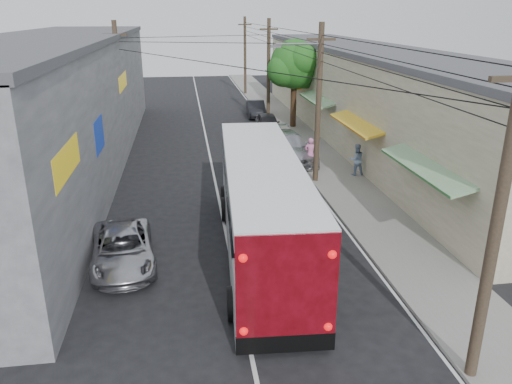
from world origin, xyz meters
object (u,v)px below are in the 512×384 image
parked_car_far (256,109)px  pedestrian_near (310,153)px  coach_bus (262,204)px  parked_car_mid (268,123)px  pedestrian_far (356,159)px  jeepney (123,248)px  parked_suv (287,147)px

parked_car_far → pedestrian_near: bearing=-84.1°
coach_bus → parked_car_mid: coach_bus is taller
pedestrian_far → jeepney: bearing=36.2°
parked_suv → parked_car_mid: bearing=81.9°
coach_bus → pedestrian_near: 10.35m
parked_car_far → pedestrian_far: pedestrian_far is taller
jeepney → pedestrian_near: (9.20, 9.88, 0.37)m
coach_bus → pedestrian_far: (6.39, 8.05, -0.88)m
jeepney → pedestrian_near: bearing=40.1°
coach_bus → parked_suv: coach_bus is taller
parked_car_far → pedestrian_near: 15.76m
coach_bus → pedestrian_far: bearing=54.7°
jeepney → parked_car_far: (8.40, 25.61, 0.03)m
coach_bus → parked_car_far: 25.42m
jeepney → pedestrian_near: pedestrian_near is taller
parked_car_mid → pedestrian_near: size_ratio=2.31×
parked_car_mid → pedestrian_near: bearing=-82.3°
jeepney → parked_suv: bearing=48.5°
parked_suv → parked_car_far: size_ratio=1.43×
parked_car_mid → parked_car_far: size_ratio=1.01×
parked_car_far → pedestrian_near: pedestrian_near is taller
pedestrian_far → pedestrian_near: bearing=-32.6°
coach_bus → parked_car_far: size_ratio=3.08×
parked_suv → pedestrian_far: size_ratio=3.44×
coach_bus → parked_suv: 12.12m
parked_suv → pedestrian_far: (3.07, -3.56, 0.12)m
jeepney → parked_car_mid: 21.23m
parked_suv → pedestrian_far: 4.71m
jeepney → pedestrian_far: pedestrian_far is taller
parked_car_far → pedestrian_far: (3.00, -17.11, 0.30)m
coach_bus → pedestrian_far: size_ratio=7.39×
parked_suv → jeepney: bearing=-132.2°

